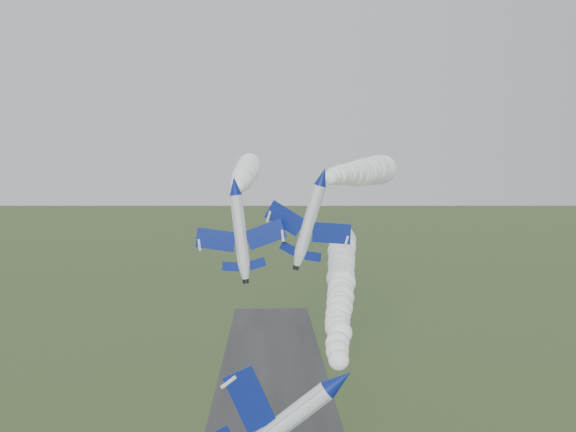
% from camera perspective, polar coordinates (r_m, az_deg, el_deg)
% --- Properties ---
extents(jet_lead, '(7.18, 13.35, 8.65)m').
position_cam_1_polar(jet_lead, '(50.82, 4.59, -14.44)').
color(jet_lead, silver).
extents(smoke_trail_jet_lead, '(11.58, 74.13, 4.81)m').
position_cam_1_polar(smoke_trail_jet_lead, '(89.90, 4.75, -5.22)').
color(smoke_trail_jet_lead, white).
extents(jet_pair_left, '(10.16, 12.26, 3.08)m').
position_cam_1_polar(jet_pair_left, '(72.84, -4.76, 2.71)').
color(jet_pair_left, silver).
extents(smoke_trail_jet_pair_left, '(6.64, 52.71, 4.45)m').
position_cam_1_polar(smoke_trail_jet_pair_left, '(102.33, -3.81, 3.79)').
color(smoke_trail_jet_pair_left, white).
extents(jet_pair_right, '(9.96, 12.07, 3.84)m').
position_cam_1_polar(jet_pair_right, '(72.71, 3.08, 3.53)').
color(jet_pair_right, silver).
extents(smoke_trail_jet_pair_right, '(24.19, 65.65, 5.61)m').
position_cam_1_polar(smoke_trail_jet_pair_right, '(108.26, 6.80, 3.90)').
color(smoke_trail_jet_pair_right, white).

